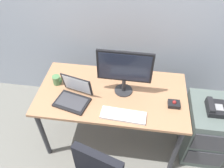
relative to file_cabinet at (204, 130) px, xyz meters
name	(u,v)px	position (x,y,z in m)	size (l,w,h in m)	color
ground_plane	(112,135)	(-1.01, 0.02, -0.35)	(8.00, 8.00, 0.00)	slate
desk	(112,98)	(-1.01, 0.02, 0.33)	(1.49, 0.77, 0.76)	#A67551
file_cabinet	(204,130)	(0.00, 0.00, 0.00)	(0.42, 0.53, 0.70)	#535F5A
desk_phone	(215,108)	(-0.01, -0.02, 0.38)	(0.17, 0.20, 0.09)	black
monitor_main	(125,69)	(-0.89, 0.06, 0.69)	(0.52, 0.18, 0.48)	#262628
keyboard	(123,115)	(-0.86, -0.25, 0.42)	(0.42, 0.16, 0.03)	silver
laptop	(74,96)	(-1.35, -0.12, 0.46)	(0.37, 0.33, 0.24)	black
trackball_mouse	(174,104)	(-0.41, -0.06, 0.43)	(0.11, 0.09, 0.07)	black
coffee_mug	(57,80)	(-1.59, 0.08, 0.46)	(0.09, 0.08, 0.10)	#4D7C4A
banana	(124,73)	(-0.92, 0.31, 0.43)	(0.19, 0.04, 0.04)	yellow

